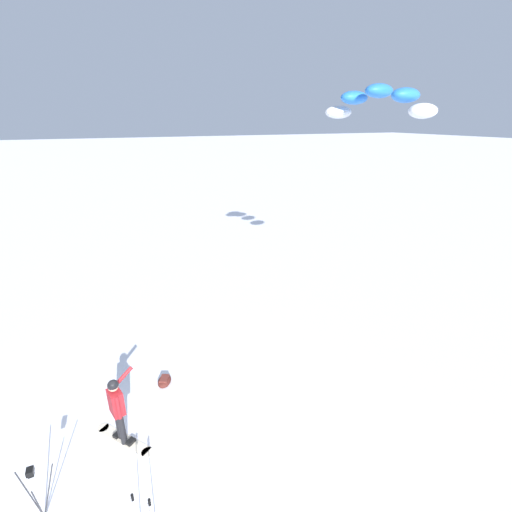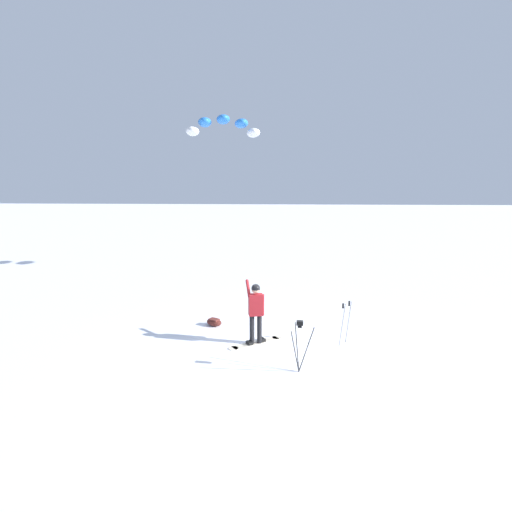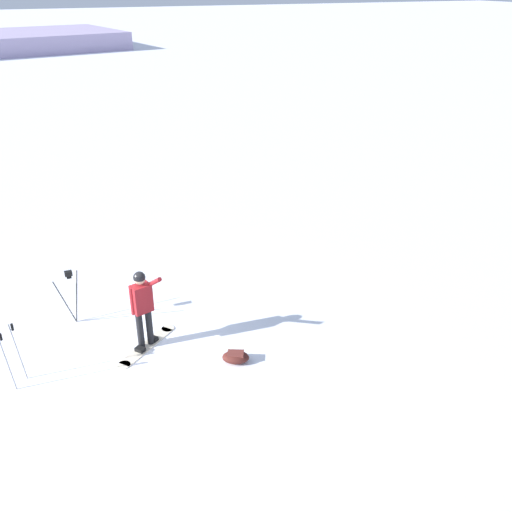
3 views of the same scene
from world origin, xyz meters
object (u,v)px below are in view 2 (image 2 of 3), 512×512
(snowboarder, at_px, (256,307))
(ski_poles, at_px, (346,317))
(traction_kite, at_px, (223,126))
(gear_bag_large, at_px, (214,322))
(camera_tripod, at_px, (300,335))
(snowboard, at_px, (256,342))

(snowboarder, relative_size, ski_poles, 1.43)
(traction_kite, xyz_separation_m, gear_bag_large, (7.82, 1.26, -7.66))
(ski_poles, bearing_deg, snowboarder, -84.70)
(ski_poles, bearing_deg, camera_tripod, -36.18)
(gear_bag_large, bearing_deg, snowboarder, 50.66)
(snowboarder, bearing_deg, camera_tripod, 39.34)
(snowboarder, relative_size, camera_tripod, 1.39)
(traction_kite, bearing_deg, gear_bag_large, 9.14)
(snowboarder, xyz_separation_m, camera_tripod, (1.55, 1.27, -0.17))
(snowboarder, distance_m, snowboard, 1.08)
(snowboard, bearing_deg, camera_tripod, 38.88)
(camera_tripod, height_order, ski_poles, camera_tripod)
(gear_bag_large, relative_size, ski_poles, 0.51)
(traction_kite, bearing_deg, ski_poles, 31.30)
(snowboard, bearing_deg, gear_bag_large, -128.80)
(gear_bag_large, height_order, camera_tripod, camera_tripod)
(gear_bag_large, xyz_separation_m, camera_tripod, (2.82, 2.82, 0.82))
(gear_bag_large, xyz_separation_m, ski_poles, (1.03, 4.12, 0.71))
(snowboarder, xyz_separation_m, ski_poles, (-0.24, 2.57, -0.27))
(camera_tripod, bearing_deg, snowboard, -141.12)
(traction_kite, height_order, camera_tripod, traction_kite)
(camera_tripod, bearing_deg, snowboarder, -140.66)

